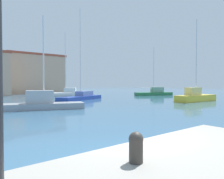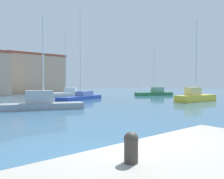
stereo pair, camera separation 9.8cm
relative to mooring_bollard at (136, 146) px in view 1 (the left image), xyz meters
The scene contains 8 objects.
water 27.28m from the mooring_bollard, 53.00° to the left, with size 160.00×160.00×0.00m, color #38607F.
mooring_bollard is the anchor object (origin of this frame).
sailboat_blue_distant_east 27.97m from the mooring_bollard, 62.02° to the left, with size 8.46×5.39×13.42m.
sailboat_yellow_near_pier 26.59m from the mooring_bollard, 27.96° to the left, with size 6.95×2.20×10.91m.
sailboat_grey_mid_harbor 17.05m from the mooring_bollard, 75.32° to the left, with size 7.46×4.24×8.63m.
sailboat_green_distant_north 40.50m from the mooring_bollard, 39.83° to the left, with size 8.06×4.57×9.88m.
sailboat_white_behind_lamppost 37.43m from the mooring_bollard, 65.84° to the left, with size 7.28×5.96×12.11m.
waterfront_apartments 53.77m from the mooring_bollard, 74.03° to the left, with size 14.09×8.56×9.72m.
Camera 1 is at (-4.04, -4.42, 2.36)m, focal length 33.75 mm.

